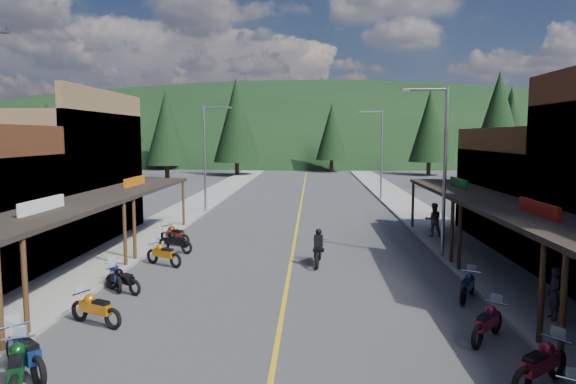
# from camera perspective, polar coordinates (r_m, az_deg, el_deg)

# --- Properties ---
(ground) EXTENTS (220.00, 220.00, 0.00)m
(ground) POSITION_cam_1_polar(r_m,az_deg,el_deg) (17.08, -0.68, -13.54)
(ground) COLOR #38383A
(ground) RESTS_ON ground
(centerline) EXTENTS (0.15, 90.00, 0.01)m
(centerline) POSITION_cam_1_polar(r_m,az_deg,el_deg) (36.51, 1.19, -2.84)
(centerline) COLOR gold
(centerline) RESTS_ON ground
(sidewalk_west) EXTENTS (3.40, 94.00, 0.15)m
(sidewalk_west) POSITION_cam_1_polar(r_m,az_deg,el_deg) (37.75, -12.15, -2.57)
(sidewalk_west) COLOR gray
(sidewalk_west) RESTS_ON ground
(sidewalk_east) EXTENTS (3.40, 94.00, 0.15)m
(sidewalk_east) POSITION_cam_1_polar(r_m,az_deg,el_deg) (37.30, 14.69, -2.74)
(sidewalk_east) COLOR gray
(sidewalk_east) RESTS_ON ground
(shop_west_3) EXTENTS (10.90, 10.20, 8.20)m
(shop_west_3) POSITION_cam_1_polar(r_m,az_deg,el_deg) (31.15, -25.55, 1.48)
(shop_west_3) COLOR brown
(shop_west_3) RESTS_ON ground
(shop_east_3) EXTENTS (10.90, 10.20, 6.20)m
(shop_east_3) POSITION_cam_1_polar(r_m,az_deg,el_deg) (30.36, 27.63, -0.60)
(shop_east_3) COLOR #4C2D16
(shop_east_3) RESTS_ON ground
(streetlight_1) EXTENTS (2.16, 0.18, 8.00)m
(streetlight_1) POSITION_cam_1_polar(r_m,az_deg,el_deg) (38.88, -9.04, 4.24)
(streetlight_1) COLOR gray
(streetlight_1) RESTS_ON ground
(streetlight_2) EXTENTS (2.16, 0.18, 8.00)m
(streetlight_2) POSITION_cam_1_polar(r_m,az_deg,el_deg) (24.81, 16.72, 2.94)
(streetlight_2) COLOR gray
(streetlight_2) RESTS_ON ground
(streetlight_3) EXTENTS (2.16, 0.18, 8.00)m
(streetlight_3) POSITION_cam_1_polar(r_m,az_deg,el_deg) (46.45, 10.17, 4.54)
(streetlight_3) COLOR gray
(streetlight_3) RESTS_ON ground
(ridge_hill) EXTENTS (310.00, 140.00, 60.00)m
(ridge_hill) POSITION_cam_1_polar(r_m,az_deg,el_deg) (151.15, 2.37, 4.07)
(ridge_hill) COLOR black
(ridge_hill) RESTS_ON ground
(pine_0) EXTENTS (5.04, 5.04, 11.00)m
(pine_0) POSITION_cam_1_polar(r_m,az_deg,el_deg) (88.14, -25.11, 6.14)
(pine_0) COLOR black
(pine_0) RESTS_ON ground
(pine_1) EXTENTS (5.88, 5.88, 12.50)m
(pine_1) POSITION_cam_1_polar(r_m,az_deg,el_deg) (89.60, -13.55, 7.03)
(pine_1) COLOR black
(pine_1) RESTS_ON ground
(pine_2) EXTENTS (6.72, 6.72, 14.00)m
(pine_2) POSITION_cam_1_polar(r_m,az_deg,el_deg) (74.88, -5.74, 7.93)
(pine_2) COLOR black
(pine_2) RESTS_ON ground
(pine_3) EXTENTS (5.04, 5.04, 11.00)m
(pine_3) POSITION_cam_1_polar(r_m,az_deg,el_deg) (82.10, 4.89, 6.74)
(pine_3) COLOR black
(pine_3) RESTS_ON ground
(pine_4) EXTENTS (5.88, 5.88, 12.50)m
(pine_4) POSITION_cam_1_polar(r_m,az_deg,el_deg) (77.94, 15.48, 7.11)
(pine_4) COLOR black
(pine_4) RESTS_ON ground
(pine_5) EXTENTS (6.72, 6.72, 14.00)m
(pine_5) POSITION_cam_1_polar(r_m,az_deg,el_deg) (94.06, 23.49, 7.10)
(pine_5) COLOR black
(pine_5) RESTS_ON ground
(pine_7) EXTENTS (5.88, 5.88, 12.50)m
(pine_7) POSITION_cam_1_polar(r_m,az_deg,el_deg) (97.78, -17.09, 6.85)
(pine_7) COLOR black
(pine_7) RESTS_ON ground
(pine_8) EXTENTS (4.48, 4.48, 10.00)m
(pine_8) POSITION_cam_1_polar(r_m,az_deg,el_deg) (60.56, -19.66, 6.09)
(pine_8) COLOR black
(pine_8) RESTS_ON ground
(pine_9) EXTENTS (4.93, 4.93, 10.80)m
(pine_9) POSITION_cam_1_polar(r_m,az_deg,el_deg) (65.24, 23.56, 6.28)
(pine_9) COLOR black
(pine_9) RESTS_ON ground
(pine_10) EXTENTS (5.38, 5.38, 11.60)m
(pine_10) POSITION_cam_1_polar(r_m,az_deg,el_deg) (68.72, -13.39, 6.94)
(pine_10) COLOR black
(pine_10) RESTS_ON ground
(pine_11) EXTENTS (5.82, 5.82, 12.40)m
(pine_11) POSITION_cam_1_polar(r_m,az_deg,el_deg) (57.31, 22.32, 7.21)
(pine_11) COLOR black
(pine_11) RESTS_ON ground
(bike_west_5) EXTENTS (1.62, 2.29, 1.25)m
(bike_west_5) POSITION_cam_1_polar(r_m,az_deg,el_deg) (13.71, -27.88, -16.60)
(bike_west_5) COLOR #0B3714
(bike_west_5) RESTS_ON ground
(bike_west_6) EXTENTS (2.26, 2.11, 1.33)m
(bike_west_6) POSITION_cam_1_polar(r_m,az_deg,el_deg) (14.38, -27.22, -15.33)
(bike_west_6) COLOR navy
(bike_west_6) RESTS_ON ground
(bike_west_7) EXTENTS (2.13, 1.48, 1.16)m
(bike_west_7) POSITION_cam_1_polar(r_m,az_deg,el_deg) (17.09, -20.61, -11.88)
(bike_west_7) COLOR #BB690D
(bike_west_7) RESTS_ON ground
(bike_west_8) EXTENTS (1.90, 1.51, 1.06)m
(bike_west_8) POSITION_cam_1_polar(r_m,az_deg,el_deg) (20.16, -17.88, -9.15)
(bike_west_8) COLOR black
(bike_west_8) RESTS_ON ground
(bike_west_9) EXTENTS (1.53, 1.96, 1.09)m
(bike_west_9) POSITION_cam_1_polar(r_m,az_deg,el_deg) (20.76, -18.64, -8.69)
(bike_west_9) COLOR navy
(bike_west_9) RESTS_ON ground
(bike_west_10) EXTENTS (2.12, 1.63, 1.17)m
(bike_west_10) POSITION_cam_1_polar(r_m,az_deg,el_deg) (23.68, -13.66, -6.60)
(bike_west_10) COLOR #AC670C
(bike_west_10) RESTS_ON ground
(bike_west_11) EXTENTS (2.17, 1.57, 1.19)m
(bike_west_11) POSITION_cam_1_polar(r_m,az_deg,el_deg) (26.20, -12.43, -5.31)
(bike_west_11) COLOR black
(bike_west_11) RESTS_ON ground
(bike_west_12) EXTENTS (2.20, 1.86, 1.25)m
(bike_west_12) POSITION_cam_1_polar(r_m,az_deg,el_deg) (27.81, -12.46, -4.58)
(bike_west_12) COLOR maroon
(bike_west_12) RESTS_ON ground
(bike_east_6) EXTENTS (2.19, 1.97, 1.27)m
(bike_east_6) POSITION_cam_1_polar(r_m,az_deg,el_deg) (13.63, 26.26, -16.61)
(bike_east_6) COLOR maroon
(bike_east_6) RESTS_ON ground
(bike_east_7) EXTENTS (1.82, 2.04, 1.18)m
(bike_east_7) POSITION_cam_1_polar(r_m,az_deg,el_deg) (15.93, 21.29, -13.21)
(bike_east_7) COLOR maroon
(bike_east_7) RESTS_ON ground
(bike_east_8) EXTENTS (1.47, 2.00, 1.10)m
(bike_east_8) POSITION_cam_1_polar(r_m,az_deg,el_deg) (19.48, 19.34, -9.69)
(bike_east_8) COLOR navy
(bike_east_8) RESTS_ON ground
(rider_on_bike) EXTENTS (0.93, 2.29, 1.71)m
(rider_on_bike) POSITION_cam_1_polar(r_m,az_deg,el_deg) (23.18, 3.39, -6.46)
(rider_on_bike) COLOR black
(rider_on_bike) RESTS_ON ground
(pedestrian_east_a) EXTENTS (0.41, 0.61, 1.64)m
(pedestrian_east_a) POSITION_cam_1_polar(r_m,az_deg,el_deg) (18.02, 27.46, -9.97)
(pedestrian_east_a) COLOR #2A2334
(pedestrian_east_a) RESTS_ON sidewalk_east
(pedestrian_east_b) EXTENTS (0.94, 0.56, 1.89)m
(pedestrian_east_b) POSITION_cam_1_polar(r_m,az_deg,el_deg) (29.99, 15.86, -2.97)
(pedestrian_east_b) COLOR brown
(pedestrian_east_b) RESTS_ON sidewalk_east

